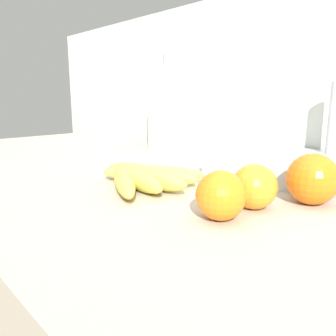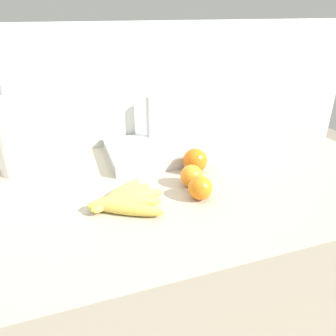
{
  "view_description": "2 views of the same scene",
  "coord_description": "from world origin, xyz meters",
  "px_view_note": "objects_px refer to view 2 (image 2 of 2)",
  "views": [
    {
      "loc": [
        0.49,
        -0.44,
        1.03
      ],
      "look_at": [
        0.06,
        -0.05,
        0.9
      ],
      "focal_mm": 36.56,
      "sensor_mm": 36.0,
      "label": 1
    },
    {
      "loc": [
        -0.12,
        -0.8,
        1.34
      ],
      "look_at": [
        0.14,
        -0.05,
        0.95
      ],
      "focal_mm": 34.71,
      "sensor_mm": 36.0,
      "label": 2
    }
  ],
  "objects_px": {
    "orange_center": "(191,176)",
    "paper_towel_roll": "(12,135)",
    "sink_basin": "(157,150)",
    "orange_front": "(200,188)",
    "orange_right": "(195,160)",
    "banana_bunch": "(124,200)"
  },
  "relations": [
    {
      "from": "orange_right",
      "to": "paper_towel_roll",
      "type": "height_order",
      "value": "paper_towel_roll"
    },
    {
      "from": "orange_front",
      "to": "paper_towel_roll",
      "type": "relative_size",
      "value": 0.24
    },
    {
      "from": "banana_bunch",
      "to": "paper_towel_roll",
      "type": "distance_m",
      "value": 0.43
    },
    {
      "from": "banana_bunch",
      "to": "orange_front",
      "type": "bearing_deg",
      "value": -7.89
    },
    {
      "from": "orange_right",
      "to": "paper_towel_roll",
      "type": "xyz_separation_m",
      "value": [
        -0.54,
        0.19,
        0.09
      ]
    },
    {
      "from": "banana_bunch",
      "to": "orange_center",
      "type": "xyz_separation_m",
      "value": [
        0.21,
        0.04,
        0.02
      ]
    },
    {
      "from": "orange_right",
      "to": "orange_front",
      "type": "bearing_deg",
      "value": -108.13
    },
    {
      "from": "banana_bunch",
      "to": "orange_center",
      "type": "distance_m",
      "value": 0.22
    },
    {
      "from": "orange_front",
      "to": "sink_basin",
      "type": "relative_size",
      "value": 0.2
    },
    {
      "from": "orange_center",
      "to": "paper_towel_roll",
      "type": "height_order",
      "value": "paper_towel_roll"
    },
    {
      "from": "banana_bunch",
      "to": "orange_right",
      "type": "height_order",
      "value": "orange_right"
    },
    {
      "from": "orange_center",
      "to": "banana_bunch",
      "type": "bearing_deg",
      "value": -168.33
    },
    {
      "from": "banana_bunch",
      "to": "paper_towel_roll",
      "type": "relative_size",
      "value": 0.77
    },
    {
      "from": "orange_front",
      "to": "orange_center",
      "type": "bearing_deg",
      "value": 86.86
    },
    {
      "from": "sink_basin",
      "to": "orange_front",
      "type": "bearing_deg",
      "value": -85.26
    },
    {
      "from": "paper_towel_roll",
      "to": "orange_front",
      "type": "bearing_deg",
      "value": -35.29
    },
    {
      "from": "banana_bunch",
      "to": "sink_basin",
      "type": "relative_size",
      "value": 0.62
    },
    {
      "from": "orange_right",
      "to": "paper_towel_roll",
      "type": "distance_m",
      "value": 0.57
    },
    {
      "from": "sink_basin",
      "to": "orange_center",
      "type": "bearing_deg",
      "value": -82.96
    },
    {
      "from": "orange_center",
      "to": "sink_basin",
      "type": "xyz_separation_m",
      "value": [
        -0.03,
        0.25,
        -0.01
      ]
    },
    {
      "from": "orange_center",
      "to": "orange_right",
      "type": "bearing_deg",
      "value": 60.63
    },
    {
      "from": "banana_bunch",
      "to": "paper_towel_roll",
      "type": "xyz_separation_m",
      "value": [
        -0.28,
        0.31,
        0.11
      ]
    }
  ]
}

